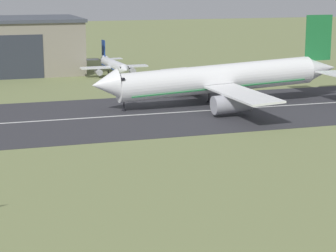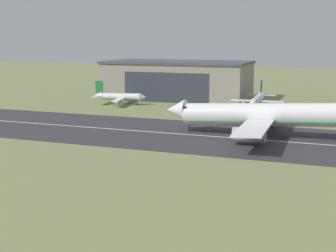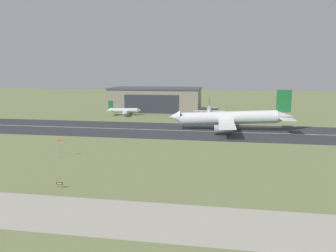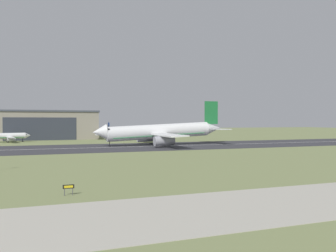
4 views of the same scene
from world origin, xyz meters
name	(u,v)px [view 4 (image 4 of 4)]	position (x,y,z in m)	size (l,w,h in m)	color
ground_plane	(185,166)	(0.00, 55.64, 0.00)	(749.38, 749.38, 0.00)	#7A8451
runway_strip	(130,147)	(0.00, 111.29, 0.03)	(509.38, 40.06, 0.06)	#333338
runway_centreline	(130,147)	(0.00, 111.29, 0.07)	(458.44, 0.70, 0.01)	silver
taxiway_road	(291,201)	(0.00, 21.81, 0.03)	(382.03, 15.33, 0.05)	#B2AD9E
hangar_building	(42,125)	(-33.52, 182.64, 7.80)	(59.53, 29.89, 15.56)	gray
airplane_landing	(160,132)	(13.77, 116.47, 5.45)	(55.45, 49.97, 18.43)	white
airplane_parked_west	(7,136)	(-47.59, 156.77, 2.91)	(20.88, 21.65, 8.91)	white
airplane_parked_centre	(113,134)	(2.76, 165.78, 3.04)	(18.79, 25.54, 9.07)	silver
runway_sign	(69,187)	(-25.35, 34.14, 1.06)	(1.47, 0.13, 1.42)	#4C4C51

